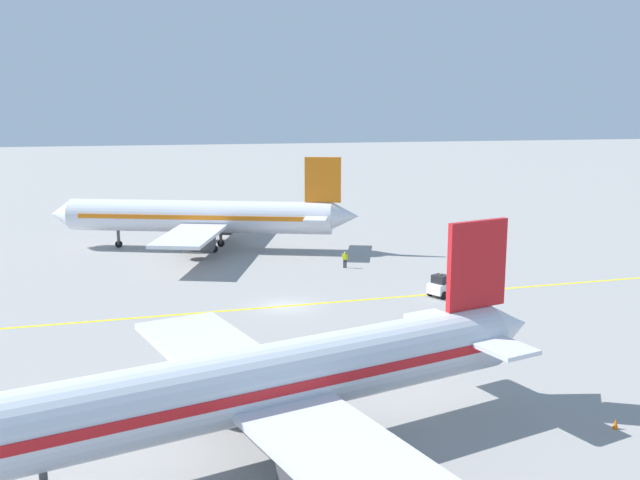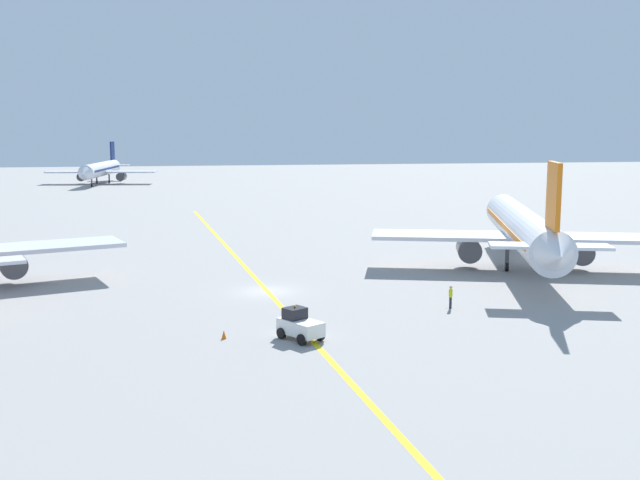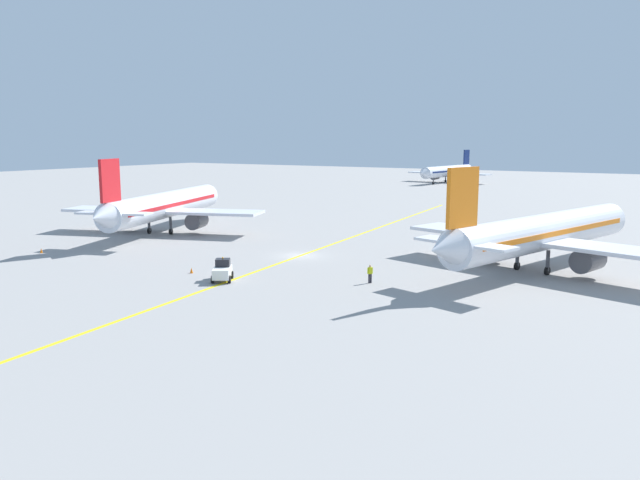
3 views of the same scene
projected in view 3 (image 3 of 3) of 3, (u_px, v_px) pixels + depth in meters
ground_plane at (300, 256)px, 69.53m from camera, size 400.00×400.00×0.00m
apron_yellow_centreline at (300, 256)px, 69.53m from camera, size 11.06×119.56×0.01m
airplane_at_gate at (164, 206)px, 86.34m from camera, size 28.18×34.56×10.60m
airplane_adjacent_stand at (542, 233)px, 61.27m from camera, size 28.32×34.86×10.60m
airplane_distant_taxiing at (448, 171)px, 184.81m from camera, size 25.59×31.97×9.54m
baggage_tug_white at (222, 271)px, 57.21m from camera, size 2.90×3.34×2.11m
ground_crew_worker at (370, 273)px, 56.22m from camera, size 0.37×0.52×1.68m
traffic_cone_near_nose at (41, 251)px, 71.18m from camera, size 0.32×0.32×0.55m
traffic_cone_mid_apron at (192, 270)px, 60.48m from camera, size 0.32×0.32×0.55m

